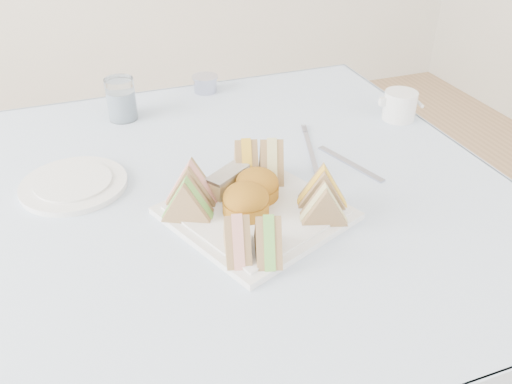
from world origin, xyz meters
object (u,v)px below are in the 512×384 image
object	(u,v)px
serving_plate	(256,213)
water_glass	(121,99)
table	(235,328)
creamer_jug	(400,106)

from	to	relation	value
serving_plate	water_glass	distance (m)	0.50
table	serving_plate	world-z (taller)	serving_plate
water_glass	creamer_jug	world-z (taller)	water_glass
table	water_glass	world-z (taller)	water_glass
water_glass	creamer_jug	bearing A→B (deg)	-20.32
table	water_glass	xyz separation A→B (m)	(-0.14, 0.37, 0.42)
table	water_glass	distance (m)	0.58
table	serving_plate	distance (m)	0.40
table	creamer_jug	world-z (taller)	creamer_jug
table	water_glass	bearing A→B (deg)	110.78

